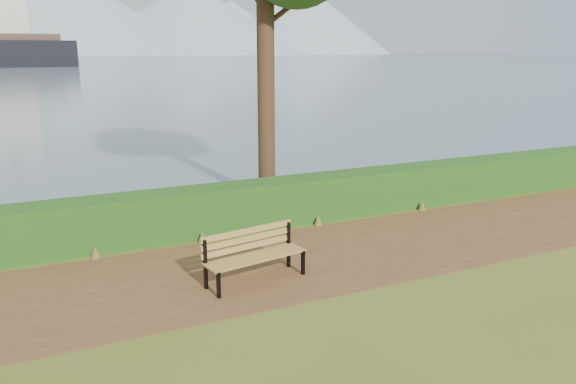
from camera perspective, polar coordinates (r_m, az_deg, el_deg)
ground at (r=10.29m, az=0.58°, el=-7.72°), size 140.00×140.00×0.00m
path at (r=10.54m, az=-0.13°, el=-7.14°), size 40.00×3.40×0.01m
hedge at (r=12.40m, az=-4.63°, el=-1.45°), size 32.00×0.85×1.00m
water at (r=268.65m, az=-24.85°, el=12.23°), size 700.00×510.00×0.00m
mountains at (r=415.35m, az=-26.93°, el=16.15°), size 585.00×190.00×70.00m
bench at (r=9.61m, az=-3.60°, el=-6.07°), size 1.85×0.83×0.90m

